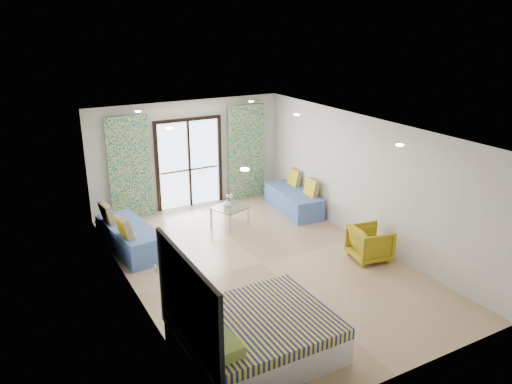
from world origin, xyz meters
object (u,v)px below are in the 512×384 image
daybed_right (294,200)px  armchair (370,242)px  coffee_table (229,209)px  daybed_left (129,237)px  bed (254,336)px

daybed_right → armchair: (-0.12, -2.98, 0.08)m
daybed_right → coffee_table: size_ratio=2.20×
daybed_left → daybed_right: (4.23, 0.28, -0.01)m
daybed_left → bed: bearing=-88.7°
armchair → daybed_right: bearing=7.5°
bed → armchair: armchair is taller
daybed_left → coffee_table: bearing=-2.9°
bed → daybed_left: size_ratio=1.04×
bed → daybed_left: 4.28m
daybed_left → daybed_right: 4.24m
daybed_left → daybed_right: daybed_left is taller
bed → armchair: 3.80m
bed → armchair: bearing=23.9°
bed → armchair: (3.47, 1.54, 0.06)m
daybed_right → coffee_table: bearing=-171.6°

